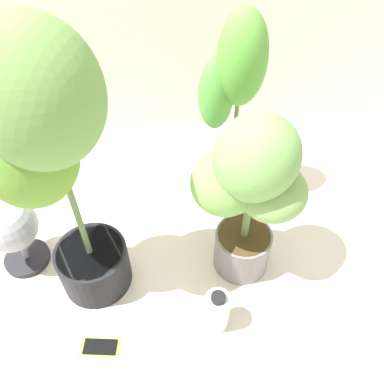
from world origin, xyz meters
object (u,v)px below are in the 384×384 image
Objects in this scene: potted_plant_front_right at (249,189)px; cell_phone at (100,347)px; floor_fan at (11,228)px; potted_plant_back_right at (232,107)px; potted_plant_front_left at (47,154)px; nutrient_bottle at (217,311)px.

potted_plant_front_right reaches higher than cell_phone.
potted_plant_front_right reaches higher than floor_fan.
potted_plant_front_right is (-0.02, -0.42, -0.03)m from potted_plant_back_right.
floor_fan is at bearing 155.73° from potted_plant_front_left.
nutrient_bottle is at bearing -118.92° from potted_plant_front_right.
potted_plant_back_right is 0.96m from floor_fan.
potted_plant_front_left is 5.34× the size of nutrient_bottle.
potted_plant_back_right is 1.01m from cell_phone.
potted_plant_back_right is at bearing 150.20° from cell_phone.
cell_phone is at bearing -152.94° from potted_plant_front_right.
floor_fan is at bearing 153.09° from nutrient_bottle.
potted_plant_front_right is (0.59, -0.01, -0.22)m from potted_plant_front_left.
cell_phone is 0.55m from floor_fan.
potted_plant_back_right is 0.77m from nutrient_bottle.
nutrient_bottle is at bearing -103.53° from potted_plant_back_right.
potted_plant_front_right is 3.66× the size of nutrient_bottle.
potted_plant_back_right is 1.19× the size of potted_plant_front_right.
nutrient_bottle is (-0.13, -0.24, -0.35)m from potted_plant_front_right.
potted_plant_front_left reaches higher than floor_fan.
potted_plant_front_left is at bearing -146.30° from potted_plant_back_right.
potted_plant_front_right is at bearing -44.19° from floor_fan.
potted_plant_front_left is 6.81× the size of cell_phone.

